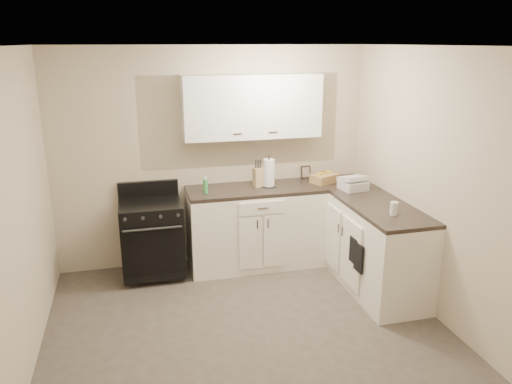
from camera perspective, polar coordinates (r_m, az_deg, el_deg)
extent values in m
plane|color=#473F38|center=(4.63, -0.57, -16.35)|extent=(3.60, 3.60, 0.00)
plane|color=white|center=(3.87, -0.68, 16.35)|extent=(3.60, 3.60, 0.00)
plane|color=beige|center=(5.78, -4.90, 3.95)|extent=(3.60, 0.00, 3.60)
plane|color=beige|center=(4.82, 20.66, 0.28)|extent=(0.00, 3.60, 3.60)
plane|color=beige|center=(4.07, -26.10, -3.32)|extent=(0.00, 3.60, 3.60)
plane|color=beige|center=(2.52, 9.51, -14.04)|extent=(3.60, 0.00, 3.60)
cube|color=white|center=(5.82, -0.06, -4.15)|extent=(1.55, 0.60, 0.90)
cube|color=white|center=(5.61, 12.38, -5.38)|extent=(0.60, 1.90, 0.90)
cube|color=black|center=(5.67, -0.06, 0.29)|extent=(1.55, 0.60, 0.04)
cube|color=black|center=(5.45, 12.68, -0.80)|extent=(0.60, 1.90, 0.04)
cube|color=white|center=(5.62, -0.45, 9.75)|extent=(1.55, 0.30, 0.70)
cube|color=black|center=(5.63, -11.78, -5.13)|extent=(0.67, 0.57, 0.81)
cube|color=tan|center=(5.68, 0.23, 1.68)|extent=(0.12, 0.11, 0.22)
cylinder|color=white|center=(5.67, 1.49, 2.18)|extent=(0.13, 0.13, 0.32)
cylinder|color=green|center=(5.46, -5.79, 0.66)|extent=(0.07, 0.07, 0.16)
cube|color=black|center=(6.08, 5.69, 2.30)|extent=(0.12, 0.05, 0.15)
cube|color=#A97F50|center=(5.91, 7.83, 1.54)|extent=(0.36, 0.31, 0.10)
cube|color=silver|center=(5.69, 11.04, 0.76)|extent=(0.30, 0.29, 0.10)
cylinder|color=silver|center=(4.94, 15.49, -1.83)|extent=(0.10, 0.10, 0.13)
cube|color=black|center=(5.04, 11.65, -7.37)|extent=(0.02, 0.17, 0.29)
cube|color=black|center=(5.13, 11.07, -6.56)|extent=(0.02, 0.15, 0.26)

